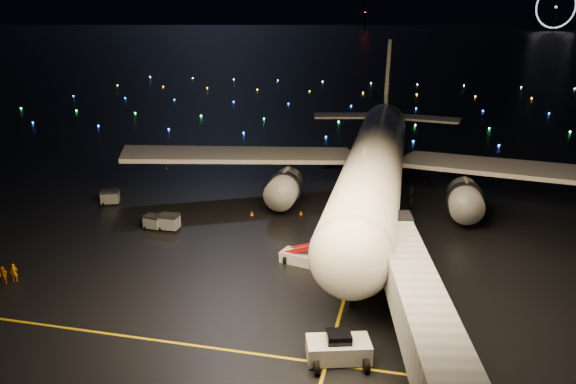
% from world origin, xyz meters
% --- Properties ---
extents(ground, '(2000.00, 2000.00, 0.00)m').
position_xyz_m(ground, '(0.00, 300.00, 0.00)').
color(ground, black).
rests_on(ground, ground).
extents(lane_centre, '(0.25, 80.00, 0.02)m').
position_xyz_m(lane_centre, '(12.00, 15.00, 0.01)').
color(lane_centre, gold).
rests_on(lane_centre, ground).
extents(lane_cross, '(60.00, 0.25, 0.02)m').
position_xyz_m(lane_cross, '(-5.00, -10.00, 0.01)').
color(lane_cross, gold).
rests_on(lane_cross, ground).
extents(airliner, '(67.33, 64.09, 18.72)m').
position_xyz_m(airliner, '(12.25, 27.01, 9.36)').
color(airliner, white).
rests_on(airliner, ground).
extents(pushback_tug, '(4.88, 3.48, 2.10)m').
position_xyz_m(pushback_tug, '(12.73, -9.27, 1.05)').
color(pushback_tug, silver).
rests_on(pushback_tug, ground).
extents(belt_loader, '(7.24, 3.57, 3.39)m').
position_xyz_m(belt_loader, '(7.38, 5.54, 1.69)').
color(belt_loader, silver).
rests_on(belt_loader, ground).
extents(crew_a, '(0.72, 0.61, 1.66)m').
position_xyz_m(crew_a, '(-17.44, -3.97, 0.83)').
color(crew_a, orange).
rests_on(crew_a, ground).
extents(crew_b, '(0.87, 0.72, 1.61)m').
position_xyz_m(crew_b, '(-18.09, -4.58, 0.80)').
color(crew_b, orange).
rests_on(crew_b, ground).
extents(crew_c, '(0.75, 1.14, 1.81)m').
position_xyz_m(crew_c, '(-9.65, 10.71, 0.90)').
color(crew_c, orange).
rests_on(crew_c, ground).
extents(safety_cone_0, '(0.43, 0.43, 0.47)m').
position_xyz_m(safety_cone_0, '(4.18, 18.85, 0.24)').
color(safety_cone_0, '#FD4D00').
rests_on(safety_cone_0, ground).
extents(safety_cone_1, '(0.55, 0.55, 0.48)m').
position_xyz_m(safety_cone_1, '(0.12, 27.20, 0.24)').
color(safety_cone_1, '#FD4D00').
rests_on(safety_cone_1, ground).
extents(safety_cone_2, '(0.49, 0.49, 0.51)m').
position_xyz_m(safety_cone_2, '(-1.52, 17.32, 0.26)').
color(safety_cone_2, '#FD4D00').
rests_on(safety_cone_2, ground).
extents(safety_cone_3, '(0.47, 0.47, 0.52)m').
position_xyz_m(safety_cone_3, '(-20.32, 34.14, 0.26)').
color(safety_cone_3, '#FD4D00').
rests_on(safety_cone_3, ground).
extents(ferris_wheel, '(49.33, 16.80, 52.00)m').
position_xyz_m(ferris_wheel, '(170.00, 720.00, 26.00)').
color(ferris_wheel, black).
rests_on(ferris_wheel, ground).
extents(radio_mast, '(1.80, 1.80, 64.00)m').
position_xyz_m(radio_mast, '(-60.00, 740.00, 32.00)').
color(radio_mast, black).
rests_on(radio_mast, ground).
extents(taxiway_lights, '(164.00, 92.00, 0.36)m').
position_xyz_m(taxiway_lights, '(0.00, 106.00, 0.18)').
color(taxiway_lights, black).
rests_on(taxiway_lights, ground).
extents(baggage_cart_0, '(2.20, 1.57, 1.84)m').
position_xyz_m(baggage_cart_0, '(-9.12, 10.72, 0.92)').
color(baggage_cart_0, gray).
rests_on(baggage_cart_0, ground).
extents(baggage_cart_1, '(2.10, 1.63, 1.62)m').
position_xyz_m(baggage_cart_1, '(-10.96, 10.63, 0.81)').
color(baggage_cart_1, gray).
rests_on(baggage_cart_1, ground).
extents(baggage_cart_2, '(2.57, 2.20, 1.84)m').
position_xyz_m(baggage_cart_2, '(-20.08, 17.20, 0.92)').
color(baggage_cart_2, gray).
rests_on(baggage_cart_2, ground).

